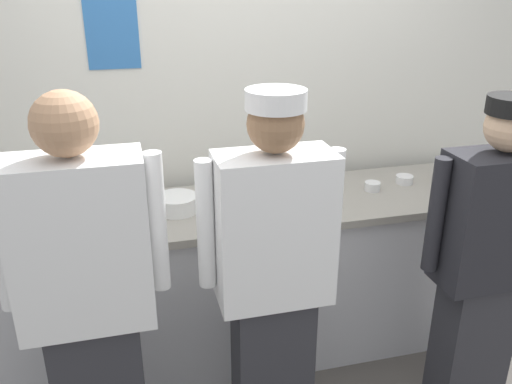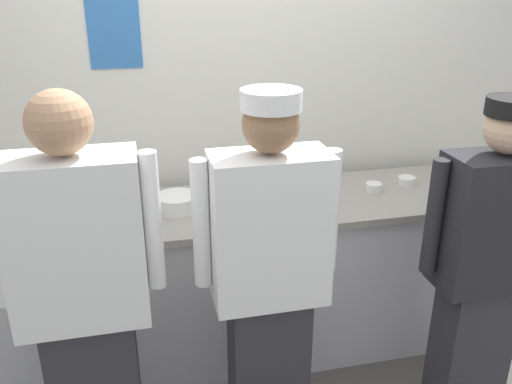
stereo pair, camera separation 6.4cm
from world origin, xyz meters
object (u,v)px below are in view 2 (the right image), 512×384
at_px(squeeze_bottle_primary, 9,217).
at_px(plate_stack_front, 177,203).
at_px(chef_near_left, 85,300).
at_px(chef_far_right, 484,265).
at_px(plate_stack_rear, 454,181).
at_px(deli_cup, 461,190).
at_px(sheet_tray, 92,216).
at_px(mixing_bowl_steel, 292,191).
at_px(chef_center, 269,277).
at_px(ramekin_green_sauce, 407,180).
at_px(ramekin_orange_sauce, 374,187).

bearing_deg(squeeze_bottle_primary, plate_stack_front, 7.92).
bearing_deg(squeeze_bottle_primary, chef_near_left, -59.50).
height_order(chef_far_right, plate_stack_rear, chef_far_right).
distance_m(chef_near_left, deli_cup, 2.00).
bearing_deg(plate_stack_rear, plate_stack_front, 179.53).
xyz_separation_m(chef_far_right, sheet_tray, (-1.70, 0.76, 0.08)).
height_order(chef_near_left, plate_stack_rear, chef_near_left).
distance_m(chef_near_left, mixing_bowl_steel, 1.23).
bearing_deg(chef_far_right, plate_stack_front, 149.52).
xyz_separation_m(chef_center, squeeze_bottle_primary, (-1.08, 0.58, 0.12)).
xyz_separation_m(chef_far_right, ramekin_green_sauce, (0.04, 0.82, 0.09)).
height_order(plate_stack_rear, sheet_tray, plate_stack_rear).
distance_m(chef_near_left, plate_stack_front, 0.83).
relative_size(chef_center, chef_far_right, 1.04).
bearing_deg(chef_center, ramekin_green_sauce, 36.87).
relative_size(squeeze_bottle_primary, deli_cup, 2.19).
bearing_deg(chef_center, plate_stack_rear, 28.25).
relative_size(chef_far_right, ramekin_orange_sauce, 18.30).
bearing_deg(ramekin_orange_sauce, chef_center, -138.01).
bearing_deg(plate_stack_front, squeeze_bottle_primary, -172.08).
height_order(chef_center, squeeze_bottle_primary, chef_center).
relative_size(plate_stack_front, deli_cup, 2.38).
bearing_deg(sheet_tray, ramekin_orange_sauce, 0.26).
xyz_separation_m(chef_near_left, plate_stack_rear, (1.99, 0.70, 0.05)).
height_order(mixing_bowl_steel, squeeze_bottle_primary, squeeze_bottle_primary).
height_order(chef_center, deli_cup, chef_center).
height_order(chef_near_left, ramekin_orange_sauce, chef_near_left).
distance_m(plate_stack_rear, mixing_bowl_steel, 0.97).
relative_size(chef_near_left, mixing_bowl_steel, 4.96).
distance_m(sheet_tray, ramekin_orange_sauce, 1.51).
bearing_deg(chef_far_right, chef_center, 176.38).
relative_size(chef_far_right, plate_stack_rear, 7.61).
bearing_deg(plate_stack_rear, ramekin_green_sauce, 162.86).
relative_size(plate_stack_front, squeeze_bottle_primary, 1.09).
distance_m(chef_far_right, ramekin_green_sauce, 0.82).
bearing_deg(mixing_bowl_steel, deli_cup, -9.05).
distance_m(plate_stack_front, plate_stack_rear, 1.57).
bearing_deg(chef_center, chef_far_right, -3.62).
bearing_deg(chef_near_left, mixing_bowl_steel, 33.94).
distance_m(chef_center, mixing_bowl_steel, 0.73).
relative_size(mixing_bowl_steel, deli_cup, 3.82).
distance_m(chef_center, plate_stack_front, 0.76).
bearing_deg(ramekin_green_sauce, chef_far_right, -92.93).
bearing_deg(ramekin_green_sauce, ramekin_orange_sauce, -166.56).
bearing_deg(sheet_tray, plate_stack_rear, -0.48).
height_order(chef_far_right, plate_stack_front, chef_far_right).
distance_m(sheet_tray, squeeze_bottle_primary, 0.38).
relative_size(chef_near_left, plate_stack_front, 7.97).
height_order(chef_center, plate_stack_front, chef_center).
bearing_deg(chef_far_right, squeeze_bottle_primary, 162.55).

